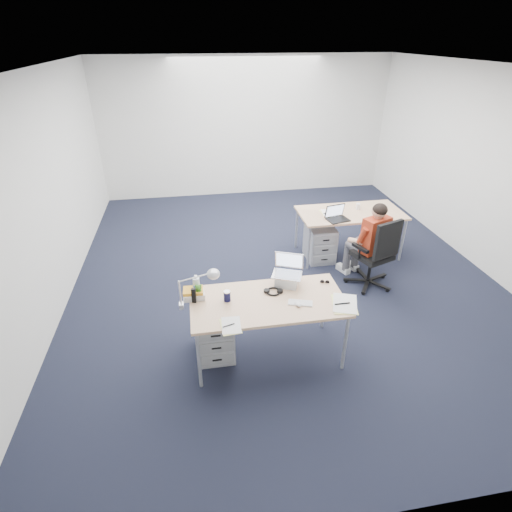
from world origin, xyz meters
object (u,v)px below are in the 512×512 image
at_px(desk_near, 268,304).
at_px(cordless_phone, 194,296).
at_px(office_chair, 372,267).
at_px(computer_mouse, 298,304).
at_px(seated_person, 367,241).
at_px(desk_far, 350,215).
at_px(headphones, 273,291).
at_px(silver_laptop, 287,271).
at_px(can_koozie, 227,296).
at_px(bear_figurine, 199,292).
at_px(drawer_pedestal_far, 320,243).
at_px(book_stack, 194,294).
at_px(far_cup, 358,206).
at_px(drawer_pedestal_near, 215,333).
at_px(sunglasses, 325,282).
at_px(desk_lamp, 193,289).
at_px(dark_laptop, 339,213).
at_px(water_bottle, 196,285).
at_px(wireless_keyboard, 300,303).

relative_size(desk_near, cordless_phone, 9.76).
bearing_deg(office_chair, computer_mouse, -158.36).
bearing_deg(seated_person, desk_far, 64.25).
height_order(desk_near, headphones, headphones).
height_order(silver_laptop, can_koozie, silver_laptop).
relative_size(desk_far, seated_person, 1.32).
relative_size(seated_person, bear_figurine, 7.04).
bearing_deg(drawer_pedestal_far, book_stack, -137.46).
bearing_deg(bear_figurine, drawer_pedestal_far, 54.74).
bearing_deg(far_cup, headphones, -131.24).
relative_size(drawer_pedestal_far, computer_mouse, 5.81).
bearing_deg(drawer_pedestal_near, can_koozie, -21.88).
height_order(sunglasses, desk_lamp, desk_lamp).
relative_size(desk_near, far_cup, 17.45).
relative_size(drawer_pedestal_far, far_cup, 6.00).
height_order(computer_mouse, desk_lamp, desk_lamp).
bearing_deg(desk_near, drawer_pedestal_near, 167.29).
xyz_separation_m(desk_far, book_stack, (-2.46, -1.89, 0.10)).
height_order(cordless_phone, dark_laptop, dark_laptop).
distance_m(office_chair, computer_mouse, 1.97).
distance_m(desk_far, drawer_pedestal_far, 0.64).
bearing_deg(office_chair, book_stack, -178.85).
bearing_deg(desk_near, drawer_pedestal_far, 58.36).
bearing_deg(dark_laptop, can_koozie, -149.04).
bearing_deg(can_koozie, computer_mouse, -16.35).
bearing_deg(desk_near, seated_person, 38.06).
bearing_deg(computer_mouse, headphones, 108.78).
relative_size(silver_laptop, can_koozie, 2.87).
distance_m(headphones, bear_figurine, 0.79).
height_order(bear_figurine, dark_laptop, dark_laptop).
xyz_separation_m(seated_person, headphones, (-1.57, -1.17, 0.13)).
bearing_deg(desk_far, office_chair, -89.99).
bearing_deg(silver_laptop, desk_near, -112.65).
bearing_deg(desk_near, sunglasses, 17.70).
bearing_deg(seated_person, cordless_phone, -175.33).
bearing_deg(computer_mouse, drawer_pedestal_near, 145.22).
relative_size(desk_near, water_bottle, 6.81).
bearing_deg(wireless_keyboard, book_stack, -177.38).
relative_size(wireless_keyboard, headphones, 1.20).
height_order(drawer_pedestal_far, dark_laptop, dark_laptop).
bearing_deg(sunglasses, drawer_pedestal_near, -157.53).
relative_size(drawer_pedestal_far, bear_figurine, 3.20).
relative_size(water_bottle, cordless_phone, 1.43).
bearing_deg(far_cup, wireless_keyboard, -124.28).
bearing_deg(drawer_pedestal_far, desk_far, 8.36).
distance_m(wireless_keyboard, far_cup, 2.74).
relative_size(book_stack, dark_laptop, 0.71).
bearing_deg(sunglasses, office_chair, 60.11).
distance_m(seated_person, silver_laptop, 1.76).
relative_size(drawer_pedestal_near, sunglasses, 5.26).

